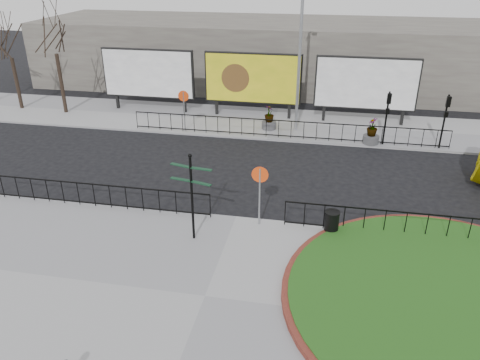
% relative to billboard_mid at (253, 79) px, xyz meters
% --- Properties ---
extents(ground, '(90.00, 90.00, 0.00)m').
position_rel_billboard_mid_xyz_m(ground, '(1.50, -12.97, -2.60)').
color(ground, black).
rests_on(ground, ground).
extents(pavement_near, '(30.00, 10.00, 0.12)m').
position_rel_billboard_mid_xyz_m(pavement_near, '(1.50, -17.97, -2.54)').
color(pavement_near, gray).
rests_on(pavement_near, ground).
extents(pavement_far, '(44.00, 6.00, 0.12)m').
position_rel_billboard_mid_xyz_m(pavement_far, '(1.50, -0.97, -2.54)').
color(pavement_far, gray).
rests_on(pavement_far, ground).
extents(brick_edge, '(10.40, 10.40, 0.18)m').
position_rel_billboard_mid_xyz_m(brick_edge, '(9.00, -16.97, -2.39)').
color(brick_edge, brown).
rests_on(brick_edge, pavement_near).
extents(grass_lawn, '(10.00, 10.00, 0.22)m').
position_rel_billboard_mid_xyz_m(grass_lawn, '(9.00, -16.97, -2.37)').
color(grass_lawn, '#204312').
rests_on(grass_lawn, pavement_near).
extents(railing_near_left, '(10.00, 0.10, 1.10)m').
position_rel_billboard_mid_xyz_m(railing_near_left, '(-4.50, -13.27, -1.93)').
color(railing_near_left, black).
rests_on(railing_near_left, pavement_near).
extents(railing_near_right, '(9.00, 0.10, 1.10)m').
position_rel_billboard_mid_xyz_m(railing_near_right, '(8.00, -13.27, -1.93)').
color(railing_near_right, black).
rests_on(railing_near_right, pavement_near).
extents(railing_far, '(18.00, 0.10, 1.10)m').
position_rel_billboard_mid_xyz_m(railing_far, '(2.50, -3.67, -1.93)').
color(railing_far, black).
rests_on(railing_far, pavement_far).
extents(speed_sign_far, '(0.64, 0.07, 2.47)m').
position_rel_billboard_mid_xyz_m(speed_sign_far, '(-3.50, -3.57, -0.68)').
color(speed_sign_far, gray).
rests_on(speed_sign_far, pavement_far).
extents(speed_sign_near, '(0.64, 0.07, 2.47)m').
position_rel_billboard_mid_xyz_m(speed_sign_near, '(2.50, -13.37, -0.68)').
color(speed_sign_near, gray).
rests_on(speed_sign_near, pavement_near).
extents(billboard_left, '(6.20, 0.31, 4.10)m').
position_rel_billboard_mid_xyz_m(billboard_left, '(-7.00, 0.00, 0.00)').
color(billboard_left, black).
rests_on(billboard_left, pavement_far).
extents(billboard_mid, '(6.20, 0.31, 4.10)m').
position_rel_billboard_mid_xyz_m(billboard_mid, '(0.00, 0.00, 0.00)').
color(billboard_mid, black).
rests_on(billboard_mid, pavement_far).
extents(billboard_right, '(6.20, 0.31, 4.10)m').
position_rel_billboard_mid_xyz_m(billboard_right, '(7.00, 0.00, 0.00)').
color(billboard_right, black).
rests_on(billboard_right, pavement_far).
extents(lamp_post, '(0.74, 0.18, 9.23)m').
position_rel_billboard_mid_xyz_m(lamp_post, '(3.01, -1.97, 2.23)').
color(lamp_post, gray).
rests_on(lamp_post, pavement_far).
extents(signal_pole_a, '(0.22, 0.26, 3.00)m').
position_rel_billboard_mid_xyz_m(signal_pole_a, '(8.00, -3.63, -0.50)').
color(signal_pole_a, black).
rests_on(signal_pole_a, pavement_far).
extents(signal_pole_b, '(0.22, 0.26, 3.00)m').
position_rel_billboard_mid_xyz_m(signal_pole_b, '(11.00, -3.63, -0.50)').
color(signal_pole_b, black).
rests_on(signal_pole_b, pavement_far).
extents(tree_left, '(2.00, 2.00, 7.00)m').
position_rel_billboard_mid_xyz_m(tree_left, '(-12.50, -1.47, 1.02)').
color(tree_left, '#2D2119').
rests_on(tree_left, pavement_far).
extents(tree_mid, '(2.00, 2.00, 6.20)m').
position_rel_billboard_mid_xyz_m(tree_mid, '(-16.00, -1.17, 0.62)').
color(tree_mid, '#2D2119').
rests_on(tree_mid, pavement_far).
extents(building_backdrop, '(40.00, 10.00, 5.00)m').
position_rel_billboard_mid_xyz_m(building_backdrop, '(1.50, 9.03, -0.10)').
color(building_backdrop, slate).
rests_on(building_backdrop, ground).
extents(fingerpost_sign, '(1.60, 0.55, 3.42)m').
position_rel_billboard_mid_xyz_m(fingerpost_sign, '(0.25, -14.83, -0.41)').
color(fingerpost_sign, black).
rests_on(fingerpost_sign, pavement_near).
extents(litter_bin, '(0.58, 0.58, 0.96)m').
position_rel_billboard_mid_xyz_m(litter_bin, '(5.29, -13.57, -2.00)').
color(litter_bin, black).
rests_on(litter_bin, pavement_near).
extents(planter_b, '(0.87, 0.87, 1.46)m').
position_rel_billboard_mid_xyz_m(planter_b, '(1.39, -2.22, -1.90)').
color(planter_b, '#4C4C4F').
rests_on(planter_b, pavement_far).
extents(planter_c, '(0.89, 0.89, 1.50)m').
position_rel_billboard_mid_xyz_m(planter_c, '(7.34, -3.57, -1.88)').
color(planter_c, '#4C4C4F').
rests_on(planter_c, pavement_far).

